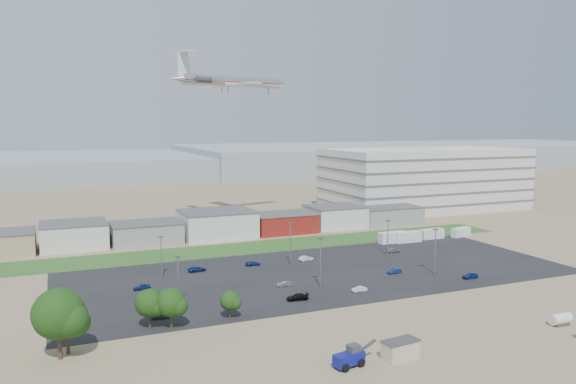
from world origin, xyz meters
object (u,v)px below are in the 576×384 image
telehandler (349,356)px  parked_car_3 (297,297)px  storage_tank_nw (560,319)px  parked_car_8 (393,250)px  parked_car_2 (470,276)px  parked_car_10 (161,315)px  parked_car_5 (142,287)px  parked_car_4 (285,284)px  parked_car_6 (253,263)px  tree_far_left (59,319)px  airliner (233,82)px  parked_car_1 (395,271)px  parked_car_13 (359,289)px  box_trailer_a (392,237)px  parked_car_11 (306,258)px  portable_shed (401,349)px  parked_car_9 (197,269)px

telehandler → parked_car_3: telehandler is taller
storage_tank_nw → parked_car_8: 59.50m
parked_car_2 → parked_car_10: bearing=-92.6°
storage_tank_nw → parked_car_5: (-64.75, 50.48, -0.55)m
parked_car_4 → parked_car_6: parked_car_6 is taller
tree_far_left → parked_car_5: tree_far_left is taller
airliner → parked_car_10: 114.52m
tree_far_left → parked_car_1: (73.87, 21.78, -5.59)m
telehandler → parked_car_13: size_ratio=2.30×
parked_car_3 → parked_car_6: parked_car_3 is taller
parked_car_5 → box_trailer_a: bearing=98.0°
storage_tank_nw → parked_car_11: 63.83m
parked_car_11 → parked_car_3: bearing=144.8°
parked_car_8 → parked_car_13: parked_car_8 is taller
parked_car_2 → parked_car_13: 28.61m
parked_car_8 → airliner: bearing=25.8°
parked_car_1 → parked_car_4: size_ratio=1.09×
storage_tank_nw → tree_far_left: tree_far_left is taller
parked_car_4 → storage_tank_nw: bearing=46.8°
airliner → parked_car_3: 107.19m
airliner → parked_car_8: airliner is taller
storage_tank_nw → parked_car_2: (6.04, 30.13, -0.51)m
parked_car_11 → tree_far_left: bearing=117.1°
parked_car_6 → portable_shed: bearing=-175.9°
airliner → parked_car_10: (-43.32, -93.72, -49.55)m
airliner → parked_car_13: bearing=-104.6°
parked_car_2 → parked_car_13: (-28.59, 1.01, -0.10)m
airliner → parked_car_1: size_ratio=13.21×
telehandler → parked_car_2: telehandler is taller
airliner → parked_car_10: bearing=-128.3°
tree_far_left → parked_car_2: bearing=7.4°
portable_shed → parked_car_8: (38.43, 60.33, -0.80)m
tree_far_left → parked_car_9: (31.07, 41.71, -5.59)m
telehandler → box_trailer_a: (53.89, 70.75, 0.03)m
telehandler → parked_car_2: bearing=20.3°
parked_car_1 → parked_car_2: parked_car_2 is taller
telehandler → tree_far_left: (-38.77, 19.37, 4.59)m
parked_car_4 → box_trailer_a: bearing=127.6°
airliner → parked_car_5: bearing=-134.2°
parked_car_5 → parked_car_11: (43.02, 9.54, 0.02)m
telehandler → storage_tank_nw: bearing=-11.1°
portable_shed → airliner: bearing=77.0°
tree_far_left → parked_car_11: tree_far_left is taller
parked_car_9 → parked_car_10: (-13.81, -29.56, -0.04)m
portable_shed → telehandler: telehandler is taller
box_trailer_a → tree_far_left: size_ratio=0.70×
storage_tank_nw → box_trailer_a: (11.27, 70.15, 0.47)m
parked_car_4 → parked_car_6: 19.91m
portable_shed → parked_car_3: bearing=88.3°
parked_car_5 → portable_shed: bearing=24.3°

